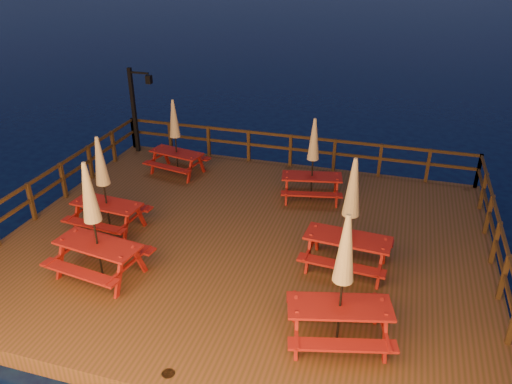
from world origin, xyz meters
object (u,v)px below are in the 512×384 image
picnic_table_2 (175,136)px  picnic_table_1 (350,214)px  picnic_table_0 (313,158)px  lamp_post (137,103)px

picnic_table_2 → picnic_table_1: bearing=-20.5°
picnic_table_0 → picnic_table_1: bearing=-77.1°
lamp_post → picnic_table_2: size_ratio=1.22×
lamp_post → picnic_table_0: 6.81m
lamp_post → picnic_table_2: (2.01, -1.33, -0.52)m
picnic_table_1 → picnic_table_2: (-5.96, 3.73, -0.16)m
picnic_table_1 → picnic_table_2: 7.03m
lamp_post → picnic_table_1: size_ratio=1.08×
picnic_table_0 → picnic_table_1: size_ratio=0.89×
picnic_table_1 → picnic_table_2: picnic_table_1 is taller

